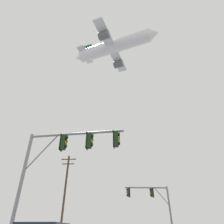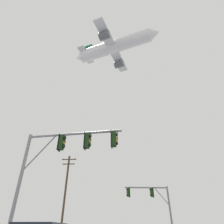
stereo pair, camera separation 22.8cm
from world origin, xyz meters
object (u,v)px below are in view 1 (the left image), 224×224
(signal_pole_near, at_px, (63,155))
(airplane, at_px, (114,47))
(utility_pole, at_px, (65,192))
(signal_pole_far, at_px, (153,200))

(signal_pole_near, relative_size, airplane, 0.23)
(airplane, bearing_deg, utility_pole, -113.61)
(signal_pole_near, height_order, signal_pole_far, signal_pole_near)
(airplane, bearing_deg, signal_pole_far, -76.00)
(signal_pole_near, bearing_deg, airplane, 86.54)
(signal_pole_near, bearing_deg, utility_pole, 104.45)
(signal_pole_far, xyz_separation_m, utility_pole, (-11.35, 4.84, 1.60))
(signal_pole_far, distance_m, airplane, 52.56)
(utility_pole, distance_m, airplane, 49.61)
(signal_pole_near, relative_size, utility_pole, 0.60)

